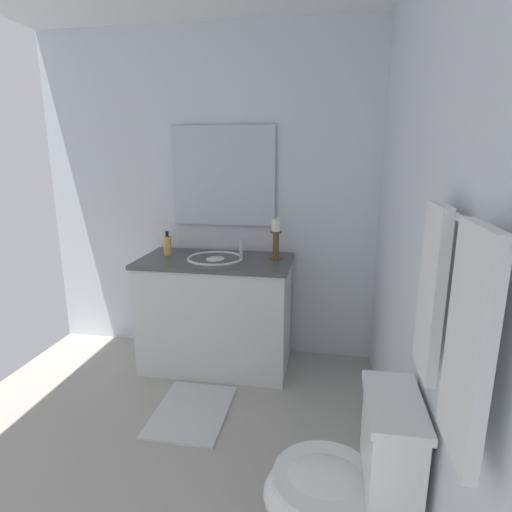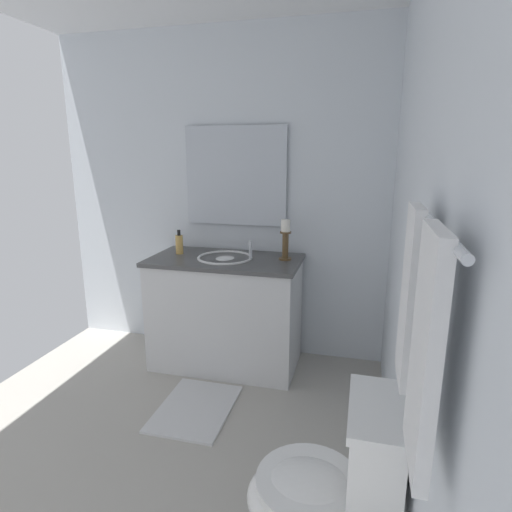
{
  "view_description": "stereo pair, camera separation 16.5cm",
  "coord_description": "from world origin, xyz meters",
  "px_view_note": "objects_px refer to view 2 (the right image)",
  "views": [
    {
      "loc": [
        1.57,
        0.92,
        1.56
      ],
      "look_at": [
        -0.47,
        0.57,
        1.05
      ],
      "focal_mm": 29.55,
      "sensor_mm": 36.0,
      "label": 1
    },
    {
      "loc": [
        1.53,
        1.08,
        1.56
      ],
      "look_at": [
        -0.47,
        0.57,
        1.05
      ],
      "focal_mm": 29.55,
      "sensor_mm": 36.0,
      "label": 2
    }
  ],
  "objects_px": {
    "soap_bottle": "(179,244)",
    "towel_near_vanity": "(410,296)",
    "vanity_cabinet": "(226,312)",
    "sink_basin": "(225,263)",
    "candle_holder_tall": "(285,239)",
    "bath_mat": "(195,408)",
    "mirror": "(235,176)",
    "towel_center": "(425,352)",
    "towel_bar": "(434,224)",
    "toilet": "(327,494)"
  },
  "relations": [
    {
      "from": "toilet",
      "to": "bath_mat",
      "type": "relative_size",
      "value": 1.25
    },
    {
      "from": "vanity_cabinet",
      "to": "sink_basin",
      "type": "bearing_deg",
      "value": 90.0
    },
    {
      "from": "mirror",
      "to": "towel_near_vanity",
      "type": "xyz_separation_m",
      "value": [
        1.88,
        1.08,
        -0.21
      ]
    },
    {
      "from": "mirror",
      "to": "toilet",
      "type": "height_order",
      "value": "mirror"
    },
    {
      "from": "sink_basin",
      "to": "toilet",
      "type": "xyz_separation_m",
      "value": [
        1.49,
        0.88,
        -0.42
      ]
    },
    {
      "from": "vanity_cabinet",
      "to": "mirror",
      "type": "height_order",
      "value": "mirror"
    },
    {
      "from": "candle_holder_tall",
      "to": "towel_center",
      "type": "xyz_separation_m",
      "value": [
        2.01,
        0.66,
        0.2
      ]
    },
    {
      "from": "towel_near_vanity",
      "to": "candle_holder_tall",
      "type": "bearing_deg",
      "value": -158.56
    },
    {
      "from": "towel_bar",
      "to": "towel_center",
      "type": "height_order",
      "value": "towel_center"
    },
    {
      "from": "towel_near_vanity",
      "to": "mirror",
      "type": "bearing_deg",
      "value": -150.1
    },
    {
      "from": "soap_bottle",
      "to": "vanity_cabinet",
      "type": "bearing_deg",
      "value": 82.77
    },
    {
      "from": "mirror",
      "to": "towel_center",
      "type": "xyz_separation_m",
      "value": [
        2.22,
        1.08,
        -0.22
      ]
    },
    {
      "from": "vanity_cabinet",
      "to": "towel_center",
      "type": "relative_size",
      "value": 2.14
    },
    {
      "from": "sink_basin",
      "to": "towel_near_vanity",
      "type": "distance_m",
      "value": 1.98
    },
    {
      "from": "candle_holder_tall",
      "to": "toilet",
      "type": "xyz_separation_m",
      "value": [
        1.56,
        0.45,
        -0.61
      ]
    },
    {
      "from": "mirror",
      "to": "towel_near_vanity",
      "type": "bearing_deg",
      "value": 29.9
    },
    {
      "from": "candle_holder_tall",
      "to": "towel_bar",
      "type": "relative_size",
      "value": 0.42
    },
    {
      "from": "candle_holder_tall",
      "to": "towel_center",
      "type": "height_order",
      "value": "towel_center"
    },
    {
      "from": "soap_bottle",
      "to": "towel_bar",
      "type": "height_order",
      "value": "towel_bar"
    },
    {
      "from": "candle_holder_tall",
      "to": "bath_mat",
      "type": "relative_size",
      "value": 0.48
    },
    {
      "from": "sink_basin",
      "to": "towel_near_vanity",
      "type": "xyz_separation_m",
      "value": [
        1.6,
        1.08,
        0.39
      ]
    },
    {
      "from": "candle_holder_tall",
      "to": "towel_near_vanity",
      "type": "xyz_separation_m",
      "value": [
        1.67,
        0.66,
        0.2
      ]
    },
    {
      "from": "towel_bar",
      "to": "towel_near_vanity",
      "type": "relative_size",
      "value": 1.35
    },
    {
      "from": "vanity_cabinet",
      "to": "towel_near_vanity",
      "type": "xyz_separation_m",
      "value": [
        1.6,
        1.08,
        0.76
      ]
    },
    {
      "from": "vanity_cabinet",
      "to": "bath_mat",
      "type": "height_order",
      "value": "vanity_cabinet"
    },
    {
      "from": "soap_bottle",
      "to": "towel_near_vanity",
      "type": "relative_size",
      "value": 0.36
    },
    {
      "from": "candle_holder_tall",
      "to": "towel_near_vanity",
      "type": "height_order",
      "value": "towel_near_vanity"
    },
    {
      "from": "vanity_cabinet",
      "to": "bath_mat",
      "type": "xyz_separation_m",
      "value": [
        0.62,
        0.0,
        -0.4
      ]
    },
    {
      "from": "towel_bar",
      "to": "bath_mat",
      "type": "distance_m",
      "value": 2.12
    },
    {
      "from": "sink_basin",
      "to": "mirror",
      "type": "relative_size",
      "value": 0.52
    },
    {
      "from": "mirror",
      "to": "candle_holder_tall",
      "type": "bearing_deg",
      "value": 63.76
    },
    {
      "from": "towel_near_vanity",
      "to": "towel_bar",
      "type": "bearing_deg",
      "value": 6.06
    },
    {
      "from": "sink_basin",
      "to": "towel_bar",
      "type": "bearing_deg",
      "value": 31.82
    },
    {
      "from": "vanity_cabinet",
      "to": "mirror",
      "type": "bearing_deg",
      "value": 179.99
    },
    {
      "from": "candle_holder_tall",
      "to": "towel_bar",
      "type": "xyz_separation_m",
      "value": [
        1.84,
        0.68,
        0.43
      ]
    },
    {
      "from": "towel_bar",
      "to": "bath_mat",
      "type": "relative_size",
      "value": 1.13
    },
    {
      "from": "bath_mat",
      "to": "mirror",
      "type": "bearing_deg",
      "value": 180.0
    },
    {
      "from": "mirror",
      "to": "towel_bar",
      "type": "distance_m",
      "value": 2.33
    },
    {
      "from": "towel_near_vanity",
      "to": "bath_mat",
      "type": "relative_size",
      "value": 0.84
    },
    {
      "from": "soap_bottle",
      "to": "bath_mat",
      "type": "bearing_deg",
      "value": 29.02
    },
    {
      "from": "candle_holder_tall",
      "to": "towel_near_vanity",
      "type": "bearing_deg",
      "value": 21.44
    },
    {
      "from": "toilet",
      "to": "towel_center",
      "type": "relative_size",
      "value": 1.47
    },
    {
      "from": "bath_mat",
      "to": "towel_center",
      "type": "bearing_deg",
      "value": 39.41
    },
    {
      "from": "soap_bottle",
      "to": "towel_bar",
      "type": "distance_m",
      "value": 2.4
    },
    {
      "from": "toilet",
      "to": "mirror",
      "type": "bearing_deg",
      "value": -153.57
    },
    {
      "from": "towel_bar",
      "to": "towel_near_vanity",
      "type": "xyz_separation_m",
      "value": [
        -0.17,
        -0.02,
        -0.23
      ]
    },
    {
      "from": "toilet",
      "to": "towel_bar",
      "type": "distance_m",
      "value": 1.1
    },
    {
      "from": "soap_bottle",
      "to": "bath_mat",
      "type": "relative_size",
      "value": 0.3
    },
    {
      "from": "vanity_cabinet",
      "to": "sink_basin",
      "type": "xyz_separation_m",
      "value": [
        0.0,
        0.0,
        0.37
      ]
    },
    {
      "from": "vanity_cabinet",
      "to": "candle_holder_tall",
      "type": "distance_m",
      "value": 0.71
    }
  ]
}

